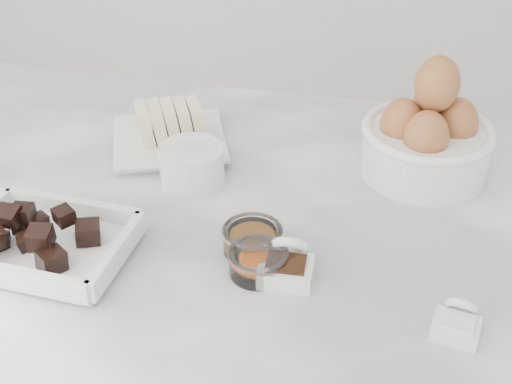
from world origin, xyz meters
TOP-DOWN VIEW (x-y plane):
  - marble_slab at (0.00, 0.00)m, footprint 1.20×0.80m
  - chocolate_dish at (-0.21, -0.10)m, footprint 0.21×0.16m
  - butter_plate at (-0.15, 0.18)m, footprint 0.22×0.22m
  - sugar_ramekin at (-0.09, 0.09)m, footprint 0.09×0.09m
  - egg_bowl at (0.23, 0.19)m, footprint 0.19×0.19m
  - honey_bowl at (0.03, -0.04)m, footprint 0.08×0.08m
  - zest_bowl at (0.05, -0.08)m, footprint 0.07×0.07m
  - vanilla_spoon at (0.08, -0.07)m, footprint 0.06×0.08m
  - salt_spoon at (0.28, -0.12)m, footprint 0.05×0.07m

SIDE VIEW (x-z plane):
  - marble_slab at x=0.00m, z-range 0.90..0.94m
  - salt_spoon at x=0.28m, z-range 0.93..0.97m
  - vanilla_spoon at x=0.08m, z-range 0.93..0.98m
  - honey_bowl at x=0.03m, z-range 0.94..0.97m
  - zest_bowl at x=0.05m, z-range 0.94..0.97m
  - chocolate_dish at x=-0.21m, z-range 0.94..0.99m
  - butter_plate at x=-0.15m, z-range 0.93..1.00m
  - sugar_ramekin at x=-0.09m, z-range 0.94..1.00m
  - egg_bowl at x=0.23m, z-range 0.91..1.09m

